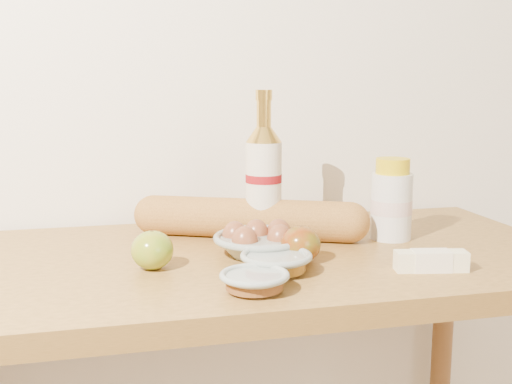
# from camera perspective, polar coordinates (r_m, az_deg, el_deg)

# --- Properties ---
(back_wall) EXTENTS (3.50, 0.02, 2.60)m
(back_wall) POSITION_cam_1_polar(r_m,az_deg,el_deg) (1.47, -3.43, 13.25)
(back_wall) COLOR white
(back_wall) RESTS_ON ground
(table) EXTENTS (1.20, 0.60, 0.90)m
(table) POSITION_cam_1_polar(r_m,az_deg,el_deg) (1.23, -0.34, -11.03)
(table) COLOR #A97A36
(table) RESTS_ON ground
(bourbon_bottle) EXTENTS (0.09, 0.09, 0.30)m
(bourbon_bottle) POSITION_cam_1_polar(r_m,az_deg,el_deg) (1.27, 0.69, 1.15)
(bourbon_bottle) COLOR beige
(bourbon_bottle) RESTS_ON table
(cream_bottle) EXTENTS (0.10, 0.10, 0.16)m
(cream_bottle) POSITION_cam_1_polar(r_m,az_deg,el_deg) (1.31, 11.95, -0.86)
(cream_bottle) COLOR silver
(cream_bottle) RESTS_ON table
(egg_bowl) EXTENTS (0.17, 0.17, 0.06)m
(egg_bowl) POSITION_cam_1_polar(r_m,az_deg,el_deg) (1.17, 0.34, -4.45)
(egg_bowl) COLOR gray
(egg_bowl) RESTS_ON table
(baguette) EXTENTS (0.47, 0.27, 0.08)m
(baguette) POSITION_cam_1_polar(r_m,az_deg,el_deg) (1.29, -0.63, -2.36)
(baguette) COLOR #BC8239
(baguette) RESTS_ON table
(apple_yellowgreen) EXTENTS (0.09, 0.09, 0.07)m
(apple_yellowgreen) POSITION_cam_1_polar(r_m,az_deg,el_deg) (1.10, -9.20, -5.11)
(apple_yellowgreen) COLOR #A08F20
(apple_yellowgreen) RESTS_ON table
(apple_redgreen_right) EXTENTS (0.08, 0.08, 0.07)m
(apple_redgreen_right) POSITION_cam_1_polar(r_m,az_deg,el_deg) (1.13, 4.01, -4.65)
(apple_redgreen_right) COLOR #93080A
(apple_redgreen_right) RESTS_ON table
(sugar_bowl) EXTENTS (0.14, 0.14, 0.03)m
(sugar_bowl) POSITION_cam_1_polar(r_m,az_deg,el_deg) (0.98, -0.14, -7.94)
(sugar_bowl) COLOR #94A29C
(sugar_bowl) RESTS_ON table
(syrup_bowl) EXTENTS (0.14, 0.14, 0.03)m
(syrup_bowl) POSITION_cam_1_polar(r_m,az_deg,el_deg) (1.07, 1.81, -6.26)
(syrup_bowl) COLOR #8E9B96
(syrup_bowl) RESTS_ON table
(butter_stick) EXTENTS (0.12, 0.06, 0.04)m
(butter_stick) POSITION_cam_1_polar(r_m,az_deg,el_deg) (1.12, 15.30, -5.93)
(butter_stick) COLOR #F8F1C0
(butter_stick) RESTS_ON table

